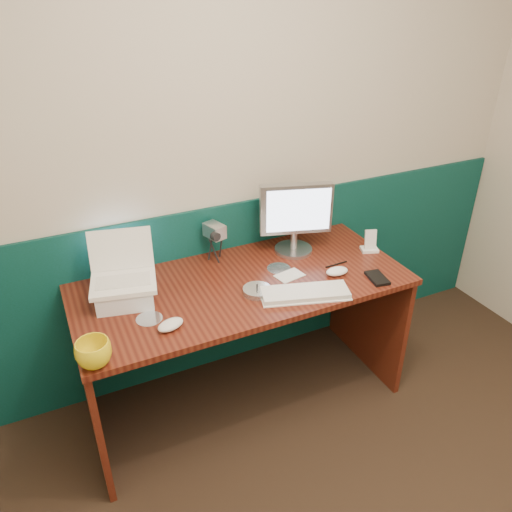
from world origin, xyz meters
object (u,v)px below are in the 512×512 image
desk (244,344)px  monitor (295,219)px  keyboard (305,294)px  mug (94,353)px  laptop (120,262)px  camcorder (215,242)px

desk → monitor: monitor is taller
desk → keyboard: size_ratio=4.01×
desk → monitor: 0.69m
desk → mug: 0.90m
desk → laptop: 0.80m
camcorder → desk: bearing=-98.8°
monitor → laptop: bearing=-157.1°
desk → mug: mug is taller
mug → monitor: bearing=22.8°
desk → monitor: (0.37, 0.17, 0.56)m
monitor → camcorder: (-0.41, 0.09, -0.08)m
monitor → keyboard: (-0.16, -0.40, -0.17)m
monitor → mug: size_ratio=2.76×
laptop → mug: laptop is taller
mug → laptop: bearing=62.2°
desk → laptop: size_ratio=5.66×
laptop → monitor: 0.92m
laptop → keyboard: 0.83m
monitor → mug: monitor is taller
desk → keyboard: 0.50m
desk → monitor: size_ratio=4.30×
monitor → mug: 1.21m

